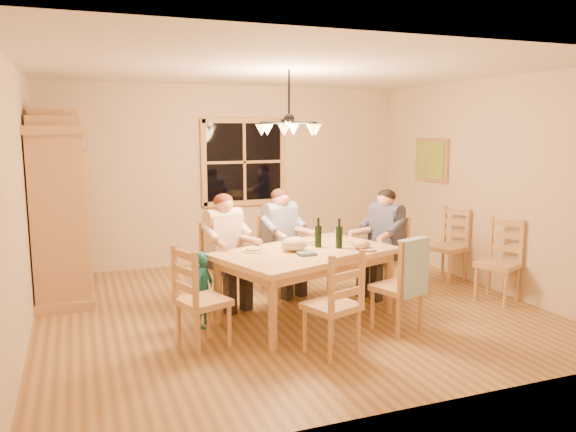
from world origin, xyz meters
name	(u,v)px	position (x,y,z in m)	size (l,w,h in m)	color
floor	(289,308)	(0.00, 0.00, 0.00)	(5.50, 5.50, 0.00)	brown
ceiling	(289,69)	(0.00, 0.00, 2.70)	(5.50, 5.00, 0.02)	white
wall_back	(231,175)	(0.00, 2.50, 1.35)	(5.50, 0.02, 2.70)	beige
wall_left	(19,205)	(-2.75, 0.00, 1.35)	(0.02, 5.00, 2.70)	beige
wall_right	(487,184)	(2.75, 0.00, 1.35)	(0.02, 5.00, 2.70)	beige
window	(244,162)	(0.20, 2.47, 1.55)	(1.30, 0.06, 1.30)	black
painting	(431,160)	(2.71, 1.20, 1.60)	(0.06, 0.78, 0.64)	#9A7143
chandelier	(289,127)	(0.00, 0.00, 2.08)	(0.77, 0.68, 0.71)	black
armoire	(61,213)	(-2.42, 1.40, 1.06)	(0.66, 1.40, 2.30)	#9A7143
dining_table	(306,259)	(0.06, -0.36, 0.66)	(2.14, 1.69, 0.76)	tan
chair_far_left	(225,282)	(-0.67, 0.33, 0.30)	(0.55, 0.54, 0.99)	#AD814C
chair_far_right	(281,270)	(0.12, 0.60, 0.30)	(0.55, 0.54, 0.99)	#AD814C
chair_near_left	(331,322)	(-0.09, -1.34, 0.30)	(0.55, 0.54, 0.99)	#AD814C
chair_near_right	(397,302)	(0.79, -1.04, 0.30)	(0.55, 0.54, 0.99)	#AD814C
chair_end_left	(204,316)	(-1.17, -0.78, 0.30)	(0.54, 0.55, 0.99)	#AD814C
chair_end_right	(384,272)	(1.29, 0.07, 0.30)	(0.54, 0.55, 0.99)	#AD814C
adult_woman	(224,236)	(-0.67, 0.33, 0.84)	(0.50, 0.52, 0.87)	beige
adult_plaid_man	(281,228)	(0.12, 0.60, 0.84)	(0.50, 0.52, 0.87)	#374E99
adult_slate_man	(385,229)	(1.29, 0.07, 0.84)	(0.52, 0.50, 0.87)	#3B425F
towel	(413,268)	(0.86, -1.22, 0.70)	(0.38, 0.10, 0.58)	#98BFCF
wine_bottle_a	(318,232)	(0.25, -0.25, 0.93)	(0.08, 0.08, 0.33)	black
wine_bottle_b	(339,233)	(0.45, -0.38, 0.93)	(0.08, 0.08, 0.33)	black
plate_woman	(254,251)	(-0.48, -0.21, 0.77)	(0.26, 0.26, 0.02)	white
plate_plaid	(307,243)	(0.22, -0.02, 0.77)	(0.26, 0.26, 0.02)	white
plate_slate	(348,242)	(0.66, -0.17, 0.77)	(0.26, 0.26, 0.02)	white
wine_glass_a	(284,242)	(-0.13, -0.19, 0.83)	(0.06, 0.06, 0.14)	silver
wine_glass_b	(338,236)	(0.58, -0.06, 0.83)	(0.06, 0.06, 0.14)	silver
cap	(361,244)	(0.65, -0.51, 0.82)	(0.20, 0.20, 0.11)	tan
napkin	(307,254)	(-0.02, -0.57, 0.78)	(0.18, 0.14, 0.03)	#486484
cloth_bundle	(295,244)	(-0.06, -0.34, 0.84)	(0.28, 0.22, 0.15)	beige
child	(204,289)	(-1.04, -0.23, 0.40)	(0.29, 0.19, 0.81)	#1A6975
chair_spare_front	(497,277)	(2.45, -0.61, 0.30)	(0.57, 0.58, 0.99)	#AD814C
chair_spare_back	(446,259)	(2.45, 0.39, 0.30)	(0.53, 0.55, 0.99)	#AD814C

